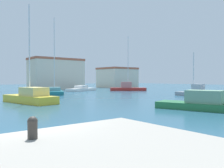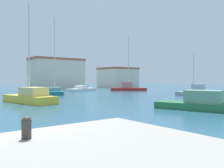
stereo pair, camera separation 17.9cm
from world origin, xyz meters
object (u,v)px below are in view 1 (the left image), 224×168
at_px(sailboat_grey_center_channel, 195,92).
at_px(motorboat_green_far_right, 202,103).
at_px(sailboat_yellow_behind_lamppost, 31,97).
at_px(motorboat_white_mid_harbor, 82,89).
at_px(sailboat_red_distant_east, 127,88).
at_px(mooring_bollard, 33,127).
at_px(sailboat_teal_outer_mooring, 54,91).

xyz_separation_m(sailboat_grey_center_channel, motorboat_green_far_right, (-12.48, -8.48, -0.01)).
relative_size(sailboat_yellow_behind_lamppost, motorboat_white_mid_harbor, 1.25).
relative_size(sailboat_grey_center_channel, motorboat_white_mid_harbor, 0.77).
bearing_deg(sailboat_red_distant_east, sailboat_grey_center_channel, -100.26).
bearing_deg(sailboat_red_distant_east, sailboat_yellow_behind_lamppost, -152.80).
bearing_deg(mooring_bollard, sailboat_red_distant_east, 44.78).
relative_size(sailboat_yellow_behind_lamppost, sailboat_red_distant_east, 0.89).
xyz_separation_m(sailboat_yellow_behind_lamppost, sailboat_teal_outer_mooring, (7.81, 11.52, -0.16)).
bearing_deg(motorboat_white_mid_harbor, sailboat_grey_center_channel, -77.77).
relative_size(mooring_bollard, sailboat_red_distant_east, 0.05).
bearing_deg(mooring_bollard, motorboat_white_mid_harbor, 57.30).
distance_m(motorboat_white_mid_harbor, sailboat_teal_outer_mooring, 10.11).
distance_m(sailboat_yellow_behind_lamppost, motorboat_green_far_right, 15.80).
bearing_deg(sailboat_yellow_behind_lamppost, motorboat_green_far_right, -57.53).
height_order(mooring_bollard, motorboat_green_far_right, motorboat_green_far_right).
distance_m(motorboat_green_far_right, sailboat_teal_outer_mooring, 24.86).
distance_m(sailboat_yellow_behind_lamppost, sailboat_red_distant_east, 27.07).
distance_m(sailboat_red_distant_east, sailboat_teal_outer_mooring, 16.29).
bearing_deg(sailboat_teal_outer_mooring, sailboat_red_distant_east, 2.99).
height_order(mooring_bollard, sailboat_red_distant_east, sailboat_red_distant_east).
bearing_deg(sailboat_grey_center_channel, sailboat_teal_outer_mooring, 128.78).
distance_m(sailboat_grey_center_channel, motorboat_green_far_right, 15.09).
distance_m(mooring_bollard, sailboat_yellow_behind_lamppost, 18.72).
height_order(sailboat_grey_center_channel, sailboat_red_distant_east, sailboat_red_distant_east).
height_order(motorboat_green_far_right, sailboat_teal_outer_mooring, sailboat_teal_outer_mooring).
relative_size(sailboat_red_distant_east, sailboat_teal_outer_mooring, 0.92).
relative_size(mooring_bollard, sailboat_grey_center_channel, 0.09).
bearing_deg(sailboat_teal_outer_mooring, motorboat_white_mid_harbor, 34.06).
xyz_separation_m(sailboat_grey_center_channel, motorboat_white_mid_harbor, (-4.78, 22.03, -0.18)).
bearing_deg(sailboat_grey_center_channel, sailboat_red_distant_east, 79.74).
height_order(mooring_bollard, sailboat_grey_center_channel, sailboat_grey_center_channel).
height_order(sailboat_red_distant_east, motorboat_green_far_right, sailboat_red_distant_east).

